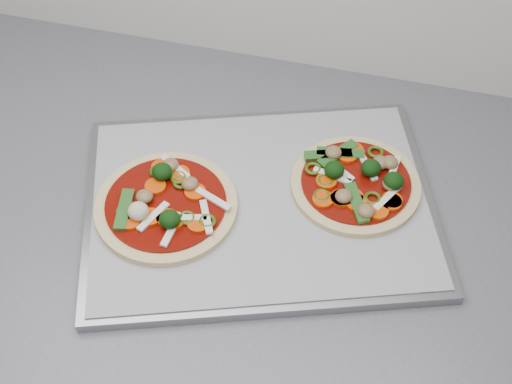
# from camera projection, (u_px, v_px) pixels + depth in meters

# --- Properties ---
(baking_tray) EXTENTS (0.48, 0.42, 0.01)m
(baking_tray) POSITION_uv_depth(u_px,v_px,m) (260.00, 205.00, 0.84)
(baking_tray) COLOR gray
(baking_tray) RESTS_ON countertop
(parchment) EXTENTS (0.46, 0.40, 0.00)m
(parchment) POSITION_uv_depth(u_px,v_px,m) (260.00, 201.00, 0.83)
(parchment) COLOR #A0A0A5
(parchment) RESTS_ON baking_tray
(pizza_left) EXTENTS (0.22, 0.22, 0.03)m
(pizza_left) POSITION_uv_depth(u_px,v_px,m) (165.00, 204.00, 0.82)
(pizza_left) COLOR beige
(pizza_left) RESTS_ON parchment
(pizza_right) EXTENTS (0.21, 0.21, 0.03)m
(pizza_right) POSITION_uv_depth(u_px,v_px,m) (357.00, 182.00, 0.84)
(pizza_right) COLOR beige
(pizza_right) RESTS_ON parchment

